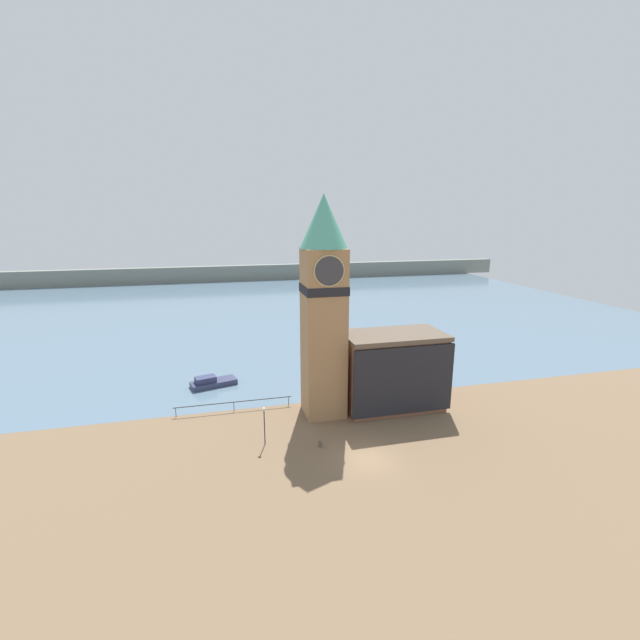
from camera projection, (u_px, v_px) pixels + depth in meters
ground_plane at (368, 460)px, 38.06m from camera, size 160.00×160.00×0.00m
water at (268, 302)px, 107.00m from camera, size 160.00×120.00×0.00m
far_shoreline at (253, 272)px, 144.15m from camera, size 180.00×3.00×5.00m
pier_railing at (234, 403)px, 47.36m from camera, size 12.92×0.08×1.09m
clock_tower at (324, 303)px, 44.26m from camera, size 4.85×4.85×23.30m
pier_building at (393, 370)px, 47.72m from camera, size 11.23×6.27×8.61m
boat_near at (212, 382)px, 54.43m from camera, size 6.01×3.65×1.39m
mooring_bollard_near at (320, 443)px, 40.09m from camera, size 0.36×0.36×0.71m
lamp_post at (264, 419)px, 39.97m from camera, size 0.32×0.32×3.80m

